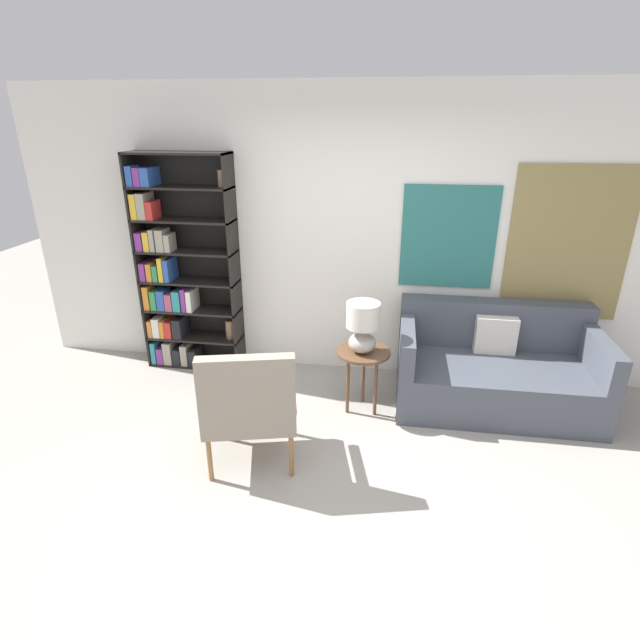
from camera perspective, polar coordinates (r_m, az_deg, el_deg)
ground_plane at (r=3.55m, az=-0.37°, el=-20.40°), size 14.00×14.00×0.00m
wall_back at (r=4.73m, az=4.22°, el=9.40°), size 6.40×0.08×2.70m
bookshelf at (r=5.10m, az=-15.99°, el=4.77°), size 0.96×0.30×2.11m
armchair at (r=3.58m, az=-8.14°, el=-9.33°), size 0.77×0.73×0.96m
couch at (r=4.72m, az=19.32°, el=-5.38°), size 1.69×0.94×0.85m
side_table at (r=4.25m, az=4.94°, el=-4.43°), size 0.46×0.46×0.57m
table_lamp at (r=4.10m, az=4.91°, el=-0.58°), size 0.28×0.28×0.44m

